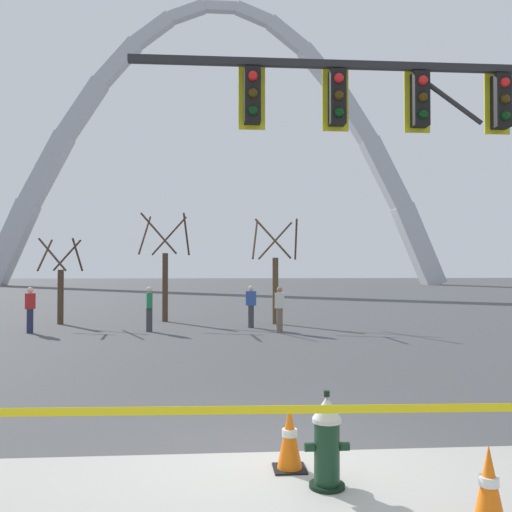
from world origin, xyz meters
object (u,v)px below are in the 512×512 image
at_px(pedestrian_walking_right, 280,309).
at_px(monument_arch, 220,155).
at_px(fire_hydrant, 327,442).
at_px(traffic_cone_by_hydrant, 489,488).
at_px(traffic_cone_mid_sidewalk, 290,438).
at_px(traffic_signal_gantry, 445,139).
at_px(pedestrian_walking_left, 251,306).
at_px(pedestrian_standing_center, 149,309).
at_px(pedestrian_near_trees, 30,309).

bearing_deg(pedestrian_walking_right, monument_arch, 91.60).
bearing_deg(fire_hydrant, traffic_cone_by_hydrant, -39.57).
bearing_deg(traffic_cone_mid_sidewalk, fire_hydrant, -59.31).
height_order(monument_arch, pedestrian_walking_right, monument_arch).
distance_m(fire_hydrant, traffic_signal_gantry, 5.80).
distance_m(fire_hydrant, pedestrian_walking_left, 15.32).
relative_size(monument_arch, pedestrian_walking_right, 38.65).
height_order(fire_hydrant, pedestrian_standing_center, pedestrian_standing_center).
bearing_deg(traffic_signal_gantry, pedestrian_walking_left, 101.52).
distance_m(fire_hydrant, pedestrian_near_trees, 16.00).
height_order(monument_arch, pedestrian_walking_left, monument_arch).
relative_size(fire_hydrant, pedestrian_standing_center, 0.62).
xyz_separation_m(traffic_cone_mid_sidewalk, pedestrian_near_trees, (-7.20, 13.61, 0.46)).
distance_m(pedestrian_walking_left, pedestrian_near_trees, 7.84).
distance_m(traffic_cone_by_hydrant, traffic_signal_gantry, 6.09).
xyz_separation_m(traffic_cone_by_hydrant, traffic_signal_gantry, (1.48, 4.31, 4.05)).
distance_m(fire_hydrant, traffic_cone_by_hydrant, 1.57).
xyz_separation_m(traffic_cone_by_hydrant, pedestrian_near_trees, (-8.71, 15.12, 0.46)).
bearing_deg(pedestrian_walking_left, traffic_cone_by_hydrant, -86.61).
xyz_separation_m(fire_hydrant, traffic_cone_mid_sidewalk, (-0.31, 0.52, -0.11)).
relative_size(traffic_signal_gantry, pedestrian_walking_right, 4.92).
xyz_separation_m(fire_hydrant, monument_arch, (-0.39, 68.63, 16.98)).
bearing_deg(traffic_cone_mid_sidewalk, pedestrian_standing_center, 102.84).
distance_m(traffic_cone_mid_sidewalk, pedestrian_walking_right, 13.31).
relative_size(pedestrian_walking_right, pedestrian_near_trees, 1.00).
distance_m(traffic_signal_gantry, pedestrian_walking_right, 11.14).
distance_m(pedestrian_standing_center, pedestrian_walking_right, 4.61).
height_order(fire_hydrant, pedestrian_near_trees, pedestrian_near_trees).
distance_m(traffic_signal_gantry, monument_arch, 66.68).
xyz_separation_m(pedestrian_walking_right, pedestrian_near_trees, (-8.65, 0.38, 0.00)).
xyz_separation_m(monument_arch, pedestrian_near_trees, (-7.12, -54.50, -16.63)).
bearing_deg(monument_arch, traffic_cone_mid_sidewalk, -89.93).
xyz_separation_m(traffic_signal_gantry, pedestrian_walking_left, (-2.45, 12.00, -3.59)).
relative_size(monument_arch, pedestrian_walking_left, 38.65).
distance_m(pedestrian_walking_left, pedestrian_walking_right, 1.80).
relative_size(traffic_cone_by_hydrant, monument_arch, 0.01).
xyz_separation_m(traffic_cone_by_hydrant, pedestrian_walking_left, (-0.96, 16.31, 0.46)).
distance_m(traffic_cone_mid_sidewalk, traffic_signal_gantry, 5.76).
height_order(traffic_cone_by_hydrant, pedestrian_walking_left, pedestrian_walking_left).
bearing_deg(traffic_signal_gantry, pedestrian_walking_right, 98.42).
bearing_deg(pedestrian_standing_center, monument_arch, 86.78).
relative_size(traffic_signal_gantry, pedestrian_standing_center, 4.92).
height_order(pedestrian_walking_left, pedestrian_walking_right, same).
relative_size(traffic_signal_gantry, pedestrian_near_trees, 4.92).
xyz_separation_m(monument_arch, pedestrian_walking_right, (1.53, -54.88, -16.63)).
relative_size(monument_arch, pedestrian_near_trees, 38.65).
distance_m(traffic_signal_gantry, pedestrian_walking_left, 12.76).
distance_m(traffic_cone_mid_sidewalk, pedestrian_walking_left, 14.81).
bearing_deg(traffic_cone_mid_sidewalk, monument_arch, 90.07).
distance_m(traffic_cone_by_hydrant, pedestrian_near_trees, 17.46).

